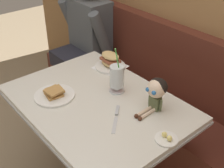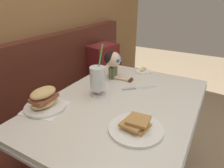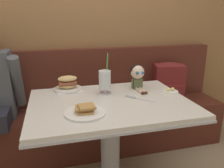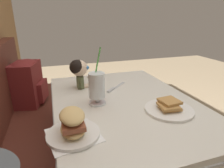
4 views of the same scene
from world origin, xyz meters
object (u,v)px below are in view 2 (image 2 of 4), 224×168
backpack (104,61)px  sandwich_plate (44,100)px  butter_saucer (143,71)px  toast_plate (136,127)px  milkshake_glass (97,80)px  butter_knife (134,88)px  seated_doll (113,61)px

backpack → sandwich_plate: bearing=-165.3°
sandwich_plate → butter_saucer: sandwich_plate is taller
toast_plate → butter_saucer: 0.74m
milkshake_glass → sandwich_plate: 0.32m
toast_plate → sandwich_plate: bearing=97.3°
toast_plate → backpack: (0.99, 0.78, -0.10)m
sandwich_plate → backpack: sandwich_plate is taller
toast_plate → butter_knife: toast_plate is taller
toast_plate → butter_knife: bearing=24.4°
backpack → seated_doll: bearing=-142.2°
toast_plate → butter_saucer: bearing=18.6°
toast_plate → butter_knife: 0.42m
backpack → butter_saucer: bearing=-117.8°
sandwich_plate → butter_knife: sandwich_plate is taller
toast_plate → milkshake_glass: bearing=59.0°
butter_saucer → milkshake_glass: bearing=169.1°
toast_plate → butter_knife: size_ratio=1.35×
sandwich_plate → butter_saucer: size_ratio=1.95×
milkshake_glass → butter_saucer: bearing=-10.9°
sandwich_plate → butter_saucer: 0.81m
butter_knife → milkshake_glass: bearing=139.3°
butter_knife → backpack: backpack is taller
sandwich_plate → butter_saucer: (0.77, -0.26, -0.04)m
toast_plate → milkshake_glass: (0.20, 0.33, 0.08)m
seated_doll → backpack: seated_doll is taller
milkshake_glass → butter_saucer: size_ratio=2.62×
butter_saucer → toast_plate: bearing=-161.4°
toast_plate → sandwich_plate: (-0.06, 0.50, 0.03)m
sandwich_plate → backpack: size_ratio=0.58×
sandwich_plate → seated_doll: (0.54, -0.12, 0.08)m
milkshake_glass → backpack: bearing=29.4°
seated_doll → backpack: size_ratio=0.54×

